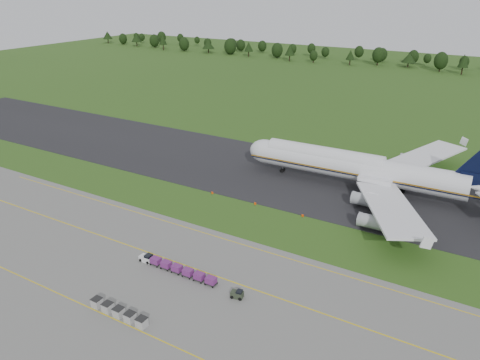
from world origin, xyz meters
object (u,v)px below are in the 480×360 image
Objects in this scene: uld_row at (119,312)px; edge_markers at (255,204)px; aircraft at (363,168)px; utility_cart at (237,295)px; baggage_train at (176,268)px.

uld_row is 46.58m from edge_markers.
aircraft is 29.94× the size of utility_cart.
utility_cart is 19.40m from uld_row.
edge_markers is (-18.75, -22.75, -5.20)m from aircraft.
edge_markers is (-0.78, 46.57, -0.56)m from uld_row.
baggage_train is at bearing 89.25° from uld_row.
aircraft is 6.08× the size of uld_row.
aircraft is 56.03m from utility_cart.
baggage_train is 32.13m from edge_markers.
aircraft reaches higher than baggage_train.
uld_row is (-0.19, -14.45, -0.03)m from baggage_train.
utility_cart is 35.99m from edge_markers.
uld_row reaches higher than utility_cart.
edge_markers is at bearing 91.72° from baggage_train.
baggage_train reaches higher than utility_cart.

